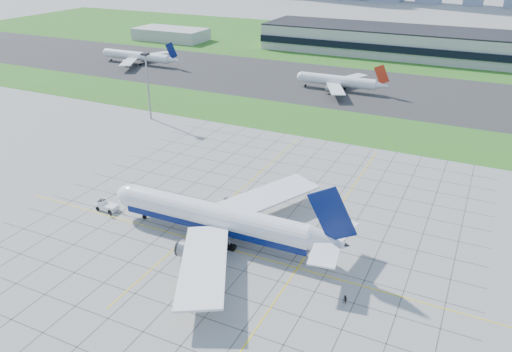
{
  "coord_description": "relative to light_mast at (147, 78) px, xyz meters",
  "views": [
    {
      "loc": [
        48.15,
        -85.13,
        63.63
      ],
      "look_at": [
        -3.63,
        22.31,
        7.0
      ],
      "focal_mm": 35.0,
      "sensor_mm": 36.0,
      "label": 1
    }
  ],
  "objects": [
    {
      "name": "terminal",
      "position": [
        110.0,
        164.87,
        -8.29
      ],
      "size": [
        260.0,
        43.0,
        15.8
      ],
      "color": "#B7B7B2",
      "rests_on": "ground"
    },
    {
      "name": "crew_near",
      "position": [
        37.42,
        -67.23,
        -15.29
      ],
      "size": [
        0.7,
        0.78,
        1.79
      ],
      "primitive_type": "imported",
      "rotation": [
        0.0,
        0.0,
        1.04
      ],
      "color": "black",
      "rests_on": "ground"
    },
    {
      "name": "grass_median",
      "position": [
        70.0,
        25.0,
        -16.16
      ],
      "size": [
        700.0,
        35.0,
        0.04
      ],
      "primitive_type": "cube",
      "color": "#35691E",
      "rests_on": "ground"
    },
    {
      "name": "grass_far",
      "position": [
        70.0,
        190.0,
        -16.16
      ],
      "size": [
        700.0,
        145.0,
        0.04
      ],
      "primitive_type": "cube",
      "color": "#35691E",
      "rests_on": "ground"
    },
    {
      "name": "distant_jet_0",
      "position": [
        -64.18,
        74.94,
        -11.69
      ],
      "size": [
        48.77,
        42.66,
        14.08
      ],
      "color": "white",
      "rests_on": "ground"
    },
    {
      "name": "distant_jet_1",
      "position": [
        54.1,
        71.42,
        -11.69
      ],
      "size": [
        41.3,
        42.66,
        14.08
      ],
      "color": "white",
      "rests_on": "ground"
    },
    {
      "name": "airliner",
      "position": [
        66.71,
        -63.84,
        -10.92
      ],
      "size": [
        61.06,
        61.89,
        19.22
      ],
      "rotation": [
        0.0,
        0.0,
        0.02
      ],
      "color": "white",
      "rests_on": "ground"
    },
    {
      "name": "light_mast",
      "position": [
        0.0,
        0.0,
        0.0
      ],
      "size": [
        2.5,
        2.5,
        25.6
      ],
      "color": "gray",
      "rests_on": "ground"
    },
    {
      "name": "pushback_tug",
      "position": [
        33.67,
        -64.67,
        -15.12
      ],
      "size": [
        8.64,
        3.11,
        2.4
      ],
      "rotation": [
        0.0,
        0.0,
        0.02
      ],
      "color": "white",
      "rests_on": "ground"
    },
    {
      "name": "crew_far",
      "position": [
        100.42,
        -73.87,
        -15.21
      ],
      "size": [
        1.18,
        1.11,
        1.94
      ],
      "primitive_type": "imported",
      "rotation": [
        0.0,
        0.0,
        -0.52
      ],
      "color": "black",
      "rests_on": "ground"
    },
    {
      "name": "service_block",
      "position": [
        -90.0,
        145.0,
        -12.18
      ],
      "size": [
        50.0,
        25.0,
        8.0
      ],
      "primitive_type": "cube",
      "color": "#B7B7B2",
      "rests_on": "ground"
    },
    {
      "name": "ground",
      "position": [
        70.0,
        -65.0,
        -16.18
      ],
      "size": [
        1400.0,
        1400.0,
        0.0
      ],
      "primitive_type": "plane",
      "color": "#9E9F99",
      "rests_on": "ground"
    },
    {
      "name": "apron_markings",
      "position": [
        70.43,
        -53.91,
        -16.17
      ],
      "size": [
        120.0,
        130.0,
        0.03
      ],
      "color": "#474744",
      "rests_on": "ground"
    },
    {
      "name": "asphalt_taxiway",
      "position": [
        70.0,
        80.0,
        -16.15
      ],
      "size": [
        700.0,
        75.0,
        0.04
      ],
      "primitive_type": "cube",
      "color": "#383838",
      "rests_on": "ground"
    }
  ]
}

